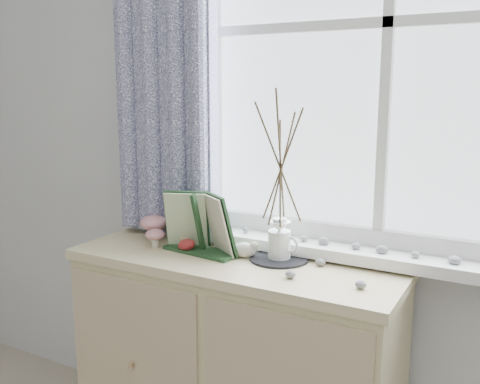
{
  "coord_description": "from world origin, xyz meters",
  "views": [
    {
      "loc": [
        0.75,
        0.17,
        1.44
      ],
      "look_at": [
        -0.1,
        1.7,
        1.1
      ],
      "focal_mm": 40.0,
      "sensor_mm": 36.0,
      "label": 1
    }
  ],
  "objects_px": {
    "twig_pitcher": "(280,162)",
    "toadstool_cluster": "(154,226)",
    "botanical_book": "(196,224)",
    "sideboard": "(234,368)"
  },
  "relations": [
    {
      "from": "twig_pitcher",
      "to": "toadstool_cluster",
      "type": "bearing_deg",
      "value": -167.48
    },
    {
      "from": "botanical_book",
      "to": "sideboard",
      "type": "bearing_deg",
      "value": 20.91
    },
    {
      "from": "toadstool_cluster",
      "to": "twig_pitcher",
      "type": "xyz_separation_m",
      "value": [
        0.52,
        0.03,
        0.28
      ]
    },
    {
      "from": "twig_pitcher",
      "to": "botanical_book",
      "type": "bearing_deg",
      "value": -153.29
    },
    {
      "from": "botanical_book",
      "to": "toadstool_cluster",
      "type": "xyz_separation_m",
      "value": [
        -0.23,
        0.06,
        -0.05
      ]
    },
    {
      "from": "sideboard",
      "to": "botanical_book",
      "type": "bearing_deg",
      "value": -165.45
    },
    {
      "from": "sideboard",
      "to": "toadstool_cluster",
      "type": "height_order",
      "value": "toadstool_cluster"
    },
    {
      "from": "sideboard",
      "to": "toadstool_cluster",
      "type": "bearing_deg",
      "value": 176.41
    },
    {
      "from": "twig_pitcher",
      "to": "sideboard",
      "type": "bearing_deg",
      "value": -150.34
    },
    {
      "from": "sideboard",
      "to": "twig_pitcher",
      "type": "distance_m",
      "value": 0.79
    }
  ]
}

